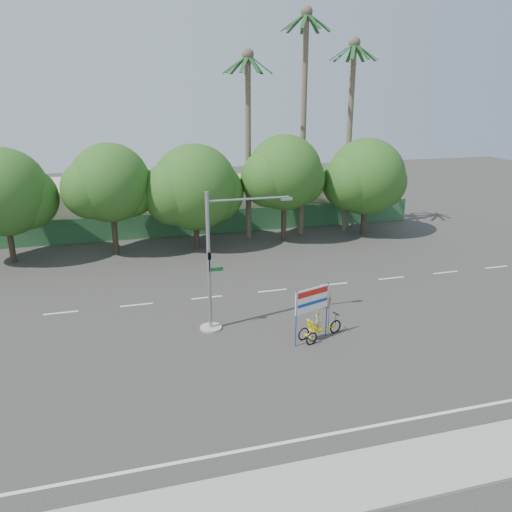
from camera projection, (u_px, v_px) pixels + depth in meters
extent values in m
plane|color=#33302D|center=(283.00, 361.00, 22.19)|extent=(120.00, 120.00, 0.00)
cube|color=gray|center=(359.00, 480.00, 15.30)|extent=(50.00, 2.40, 0.12)
cube|color=#336B3D|center=(202.00, 223.00, 41.57)|extent=(38.00, 0.08, 2.00)
cube|color=#BEAE97|center=(78.00, 207.00, 42.86)|extent=(12.00, 8.00, 4.00)
cube|color=#BEAE97|center=(277.00, 198.00, 47.45)|extent=(14.00, 8.00, 3.60)
cylinder|color=#473828|center=(10.00, 238.00, 34.61)|extent=(0.40, 0.40, 3.52)
sphere|color=#274E17|center=(3.00, 192.00, 33.60)|extent=(6.00, 6.00, 6.00)
sphere|color=#274E17|center=(26.00, 198.00, 34.39)|extent=(4.32, 4.32, 4.32)
cylinder|color=#473828|center=(114.00, 229.00, 36.33)|extent=(0.40, 0.40, 3.74)
sphere|color=#274E17|center=(110.00, 183.00, 35.26)|extent=(5.60, 5.60, 5.60)
sphere|color=#274E17|center=(129.00, 189.00, 36.04)|extent=(4.03, 4.03, 4.03)
sphere|color=#274E17|center=(92.00, 189.00, 34.82)|extent=(4.26, 4.26, 4.26)
cylinder|color=#473828|center=(196.00, 226.00, 37.91)|extent=(0.40, 0.40, 3.30)
sphere|color=#274E17|center=(195.00, 187.00, 36.96)|extent=(6.40, 6.40, 6.40)
sphere|color=#274E17|center=(213.00, 193.00, 37.77)|extent=(4.61, 4.61, 4.61)
sphere|color=#274E17|center=(176.00, 193.00, 36.47)|extent=(4.86, 4.86, 4.86)
cylinder|color=#473828|center=(284.00, 217.00, 39.57)|extent=(0.40, 0.40, 3.87)
sphere|color=#274E17|center=(285.00, 173.00, 38.47)|extent=(5.80, 5.80, 5.80)
sphere|color=#274E17|center=(299.00, 179.00, 39.27)|extent=(4.18, 4.18, 4.18)
sphere|color=#274E17|center=(269.00, 178.00, 38.02)|extent=(4.41, 4.41, 4.41)
cylinder|color=#473828|center=(364.00, 214.00, 41.40)|extent=(0.40, 0.40, 3.43)
sphere|color=#274E17|center=(366.00, 177.00, 40.42)|extent=(6.20, 6.20, 6.20)
sphere|color=#274E17|center=(379.00, 182.00, 41.22)|extent=(4.46, 4.46, 4.46)
sphere|color=#274E17|center=(352.00, 182.00, 39.94)|extent=(4.71, 4.71, 4.71)
cylinder|color=#70604C|center=(303.00, 130.00, 39.39)|extent=(0.44, 0.44, 17.00)
sphere|color=#70604C|center=(307.00, 12.00, 36.73)|extent=(0.90, 0.90, 0.90)
cube|color=#1C4C21|center=(318.00, 22.00, 37.17)|extent=(1.91, 0.28, 1.36)
cube|color=#1C4C21|center=(312.00, 23.00, 37.67)|extent=(1.65, 1.44, 1.36)
cube|color=#1C4C21|center=(304.00, 23.00, 37.82)|extent=(0.61, 1.93, 1.36)
cube|color=#1C4C21|center=(297.00, 23.00, 37.56)|extent=(1.20, 1.80, 1.36)
cube|color=#1C4C21|center=(294.00, 22.00, 37.01)|extent=(1.89, 0.92, 1.36)
cube|color=#1C4C21|center=(297.00, 20.00, 36.42)|extent=(1.89, 0.92, 1.36)
cube|color=#1C4C21|center=(304.00, 20.00, 36.07)|extent=(1.20, 1.80, 1.36)
cube|color=#1C4C21|center=(313.00, 20.00, 36.13)|extent=(0.61, 1.93, 1.36)
cube|color=#1C4C21|center=(319.00, 21.00, 36.56)|extent=(1.65, 1.44, 1.36)
cylinder|color=#70604C|center=(349.00, 142.00, 40.71)|extent=(0.44, 0.44, 15.00)
sphere|color=#70604C|center=(355.00, 42.00, 38.36)|extent=(0.90, 0.90, 0.90)
cube|color=#1C4C21|center=(365.00, 52.00, 38.80)|extent=(1.91, 0.28, 1.36)
cube|color=#1C4C21|center=(359.00, 52.00, 39.30)|extent=(1.65, 1.44, 1.36)
cube|color=#1C4C21|center=(351.00, 53.00, 39.46)|extent=(0.61, 1.93, 1.36)
cube|color=#1C4C21|center=(344.00, 52.00, 39.19)|extent=(1.20, 1.80, 1.36)
cube|color=#1C4C21|center=(342.00, 52.00, 38.64)|extent=(1.89, 0.92, 1.36)
cube|color=#1C4C21|center=(345.00, 51.00, 38.05)|extent=(1.89, 0.92, 1.36)
cube|color=#1C4C21|center=(353.00, 51.00, 37.70)|extent=(1.20, 1.80, 1.36)
cube|color=#1C4C21|center=(361.00, 51.00, 37.76)|extent=(0.61, 1.93, 1.36)
cube|color=#1C4C21|center=(366.00, 51.00, 38.19)|extent=(1.65, 1.44, 1.36)
cylinder|color=#70604C|center=(248.00, 151.00, 38.73)|extent=(0.44, 0.44, 14.00)
sphere|color=#70604C|center=(248.00, 54.00, 36.54)|extent=(0.90, 0.90, 0.90)
cube|color=#1C4C21|center=(260.00, 64.00, 36.98)|extent=(1.91, 0.28, 1.36)
cube|color=#1C4C21|center=(255.00, 64.00, 37.48)|extent=(1.65, 1.44, 1.36)
cube|color=#1C4C21|center=(247.00, 65.00, 37.63)|extent=(0.61, 1.93, 1.36)
cube|color=#1C4C21|center=(239.00, 64.00, 37.37)|extent=(1.20, 1.80, 1.36)
cube|color=#1C4C21|center=(235.00, 64.00, 36.82)|extent=(1.89, 0.92, 1.36)
cube|color=#1C4C21|center=(237.00, 64.00, 36.23)|extent=(1.89, 0.92, 1.36)
cube|color=#1C4C21|center=(244.00, 63.00, 35.88)|extent=(1.20, 1.80, 1.36)
cube|color=#1C4C21|center=(253.00, 63.00, 35.94)|extent=(0.61, 1.93, 1.36)
cube|color=#1C4C21|center=(259.00, 64.00, 36.37)|extent=(1.65, 1.44, 1.36)
cylinder|color=gray|center=(211.00, 328.00, 25.21)|extent=(1.10, 1.10, 0.10)
cylinder|color=gray|center=(209.00, 263.00, 24.13)|extent=(0.18, 0.18, 7.00)
cylinder|color=gray|center=(248.00, 199.00, 23.67)|extent=(4.00, 0.10, 0.10)
cube|color=gray|center=(286.00, 199.00, 24.18)|extent=(0.55, 0.20, 0.12)
imported|color=black|center=(210.00, 263.00, 23.90)|extent=(0.16, 0.20, 1.00)
cube|color=#14662D|center=(216.00, 269.00, 24.33)|extent=(0.70, 0.04, 0.18)
torus|color=black|center=(335.00, 327.00, 24.73)|extent=(0.70, 0.30, 0.71)
torus|color=black|center=(304.00, 334.00, 24.02)|extent=(0.65, 0.28, 0.66)
torus|color=black|center=(311.00, 339.00, 23.56)|extent=(0.65, 0.28, 0.66)
cube|color=yellow|center=(322.00, 330.00, 24.24)|extent=(1.71, 0.63, 0.06)
cube|color=yellow|center=(308.00, 336.00, 23.78)|extent=(0.26, 0.62, 0.05)
cube|color=yellow|center=(315.00, 329.00, 23.97)|extent=(0.64, 0.59, 0.06)
cube|color=yellow|center=(311.00, 325.00, 23.72)|extent=(0.37, 0.49, 0.57)
cylinder|color=black|center=(336.00, 319.00, 24.60)|extent=(0.04, 0.04, 0.58)
cube|color=black|center=(336.00, 314.00, 24.51)|extent=(0.19, 0.46, 0.04)
imported|color=#CCB284|center=(318.00, 321.00, 23.93)|extent=(0.39, 0.48, 1.13)
cylinder|color=#1743AE|center=(296.00, 319.00, 23.05)|extent=(0.07, 0.07, 2.83)
cylinder|color=#1743AE|center=(327.00, 309.00, 24.05)|extent=(0.07, 0.07, 2.83)
cube|color=white|center=(312.00, 300.00, 23.32)|extent=(1.91, 0.69, 1.15)
cube|color=red|center=(313.00, 292.00, 23.17)|extent=(1.70, 0.58, 0.27)
cube|color=#1743AE|center=(313.00, 303.00, 23.34)|extent=(1.70, 0.58, 0.15)
cylinder|color=black|center=(329.00, 314.00, 24.23)|extent=(0.03, 0.03, 2.20)
cube|color=red|center=(324.00, 303.00, 23.82)|extent=(0.89, 0.32, 0.69)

